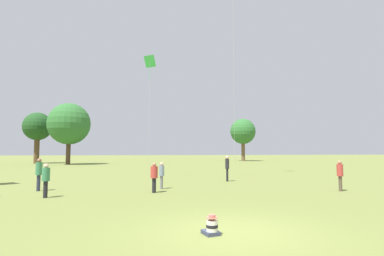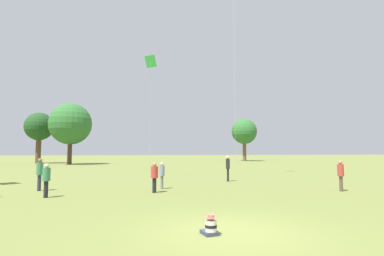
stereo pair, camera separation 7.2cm
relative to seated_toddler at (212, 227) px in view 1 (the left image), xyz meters
The scene contains 12 objects.
ground_plane 0.64m from the seated_toddler, 12.97° to the left, with size 300.00×300.00×0.00m, color olive.
seated_toddler is the anchor object (origin of this frame).
person_standing_0 9.82m from the seated_toddler, 93.54° to the left, with size 0.42×0.42×1.54m.
person_standing_1 8.37m from the seated_toddler, 97.64° to the left, with size 0.45×0.45×1.58m.
person_standing_3 11.48m from the seated_toddler, 38.29° to the left, with size 0.44×0.44×1.68m.
person_standing_5 14.02m from the seated_toddler, 71.63° to the left, with size 0.36×0.36×1.85m.
person_standing_6 9.72m from the seated_toddler, 130.03° to the left, with size 0.38×0.38×1.60m.
person_standing_7 12.45m from the seated_toddler, 126.24° to the left, with size 0.48×0.48×1.79m.
kite_1 18.89m from the seated_toddler, 93.95° to the left, with size 1.01×0.88×10.01m.
distant_tree_0 53.33m from the seated_toddler, 111.94° to the left, with size 4.96×4.96×9.04m.
distant_tree_1 59.21m from the seated_toddler, 69.51° to the left, with size 5.56×5.56×9.29m.
distant_tree_2 46.01m from the seated_toddler, 106.93° to the left, with size 6.77×6.77×10.00m.
Camera 1 is at (-2.49, -7.95, 2.20)m, focal length 28.00 mm.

